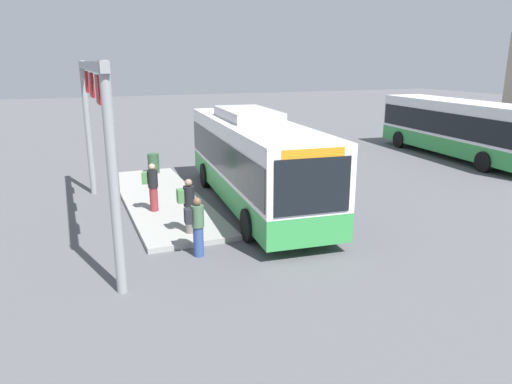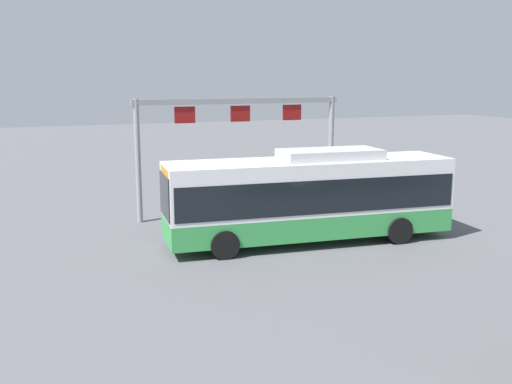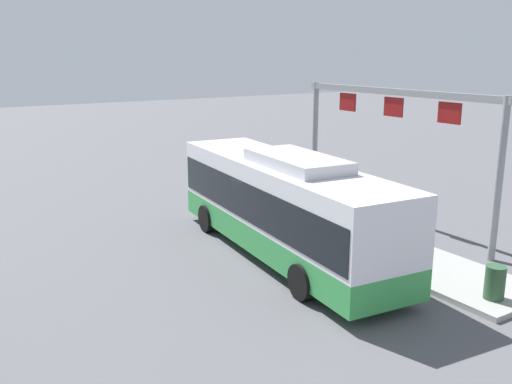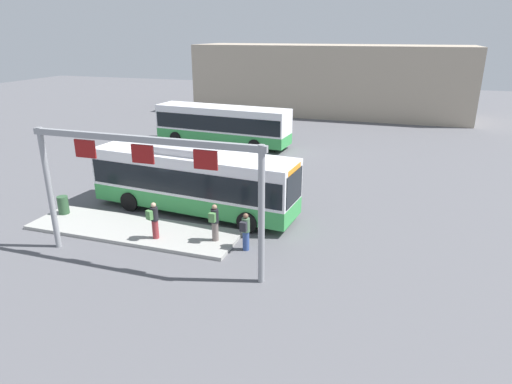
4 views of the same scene
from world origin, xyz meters
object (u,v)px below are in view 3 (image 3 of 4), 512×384
Objects in this scene: person_boarding at (292,192)px; person_waiting_mid at (370,209)px; bus_main at (283,202)px; trash_bin at (495,282)px; person_waiting_near at (312,196)px.

person_waiting_mid reaches higher than person_boarding.
trash_bin is at bearing -151.07° from bus_main.
person_waiting_near is 1.86× the size of trash_bin.
person_waiting_near is (2.46, -3.09, -0.76)m from bus_main.
person_waiting_mid is 5.92m from trash_bin.
person_boarding is 9.88m from trash_bin.
person_waiting_near is 2.66m from person_waiting_mid.
person_waiting_near is at bearing 88.14° from person_boarding.
person_boarding is 1.00× the size of person_waiting_near.
person_boarding is at bearing -63.82° from person_waiting_mid.
person_waiting_mid is at bearing -86.86° from bus_main.
bus_main is 5.16m from person_boarding.
person_waiting_near reaches higher than trash_bin.
person_boarding is 1.86× the size of trash_bin.
bus_main is 6.50× the size of person_waiting_near.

